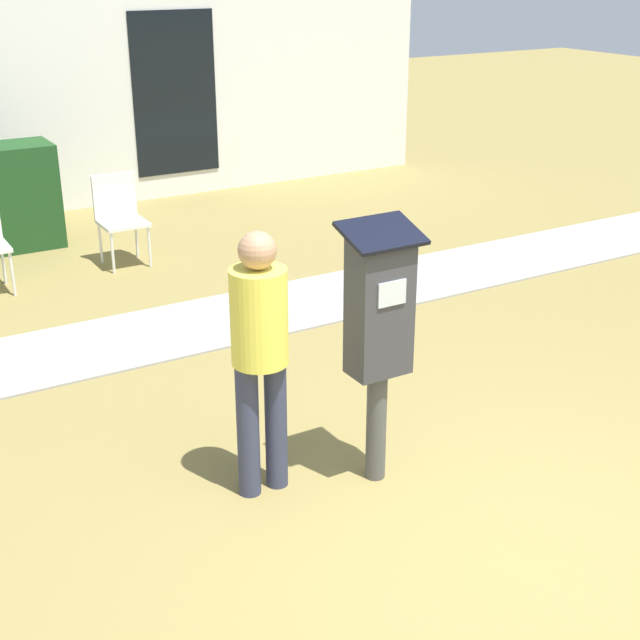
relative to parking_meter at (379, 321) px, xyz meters
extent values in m
plane|color=olive|center=(0.19, -1.14, -1.02)|extent=(40.00, 40.00, 0.00)
cube|color=#A3A099|center=(0.19, 2.71, -1.01)|extent=(12.00, 1.10, 0.02)
cube|color=white|center=(0.19, 7.05, 0.58)|extent=(10.00, 0.24, 3.20)
cube|color=black|center=(1.59, 6.92, 0.28)|extent=(1.10, 0.02, 2.00)
cylinder|color=#4C4C4C|center=(0.00, 0.00, -0.67)|extent=(0.12, 0.12, 0.70)
cube|color=#38383D|center=(0.00, 0.00, 0.08)|extent=(0.34, 0.22, 0.80)
cube|color=silver|center=(0.00, -0.12, 0.20)|extent=(0.18, 0.01, 0.14)
cube|color=black|center=(0.00, 0.00, 0.51)|extent=(0.44, 0.31, 0.12)
cylinder|color=#333851|center=(-0.73, 0.23, -0.61)|extent=(0.13, 0.13, 0.82)
cylinder|color=#333851|center=(-0.55, 0.23, -0.61)|extent=(0.13, 0.13, 0.82)
cylinder|color=#EADB4C|center=(-0.64, 0.23, 0.08)|extent=(0.32, 0.32, 0.55)
sphere|color=tan|center=(-0.64, 0.23, 0.46)|extent=(0.21, 0.21, 0.21)
cylinder|color=white|center=(-1.15, 4.25, -0.81)|extent=(0.03, 0.03, 0.42)
cylinder|color=white|center=(-1.15, 4.63, -0.81)|extent=(0.03, 0.03, 0.42)
cylinder|color=white|center=(-0.16, 4.39, -0.81)|extent=(0.03, 0.03, 0.42)
cylinder|color=white|center=(0.22, 4.39, -0.81)|extent=(0.03, 0.03, 0.42)
cylinder|color=white|center=(-0.16, 4.77, -0.81)|extent=(0.03, 0.03, 0.42)
cylinder|color=white|center=(0.22, 4.77, -0.81)|extent=(0.03, 0.03, 0.42)
cube|color=white|center=(0.03, 4.58, -0.58)|extent=(0.44, 0.44, 0.04)
cube|color=white|center=(0.03, 4.78, -0.34)|extent=(0.44, 0.04, 0.44)
camera|label=1|loc=(-2.64, -3.81, 1.91)|focal=50.00mm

